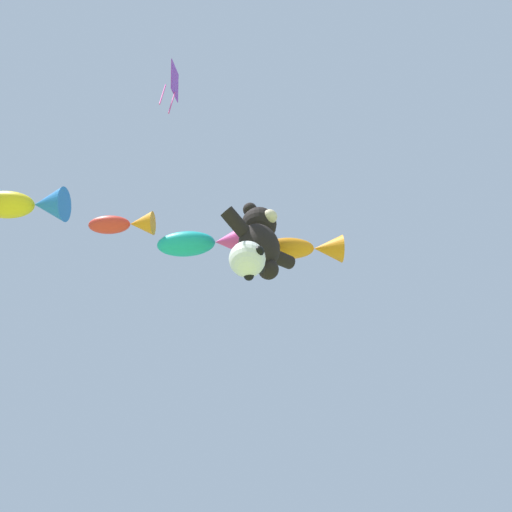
{
  "coord_description": "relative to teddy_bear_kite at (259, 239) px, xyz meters",
  "views": [
    {
      "loc": [
        -3.27,
        -0.46,
        1.06
      ],
      "look_at": [
        1.18,
        4.1,
        9.68
      ],
      "focal_mm": 35.0,
      "sensor_mm": 36.0,
      "label": 1
    }
  ],
  "objects": [
    {
      "name": "soccer_ball_kite",
      "position": [
        -0.61,
        -0.27,
        -1.61
      ],
      "size": [
        0.81,
        0.81,
        0.75
      ],
      "color": "white"
    },
    {
      "name": "teddy_bear_kite",
      "position": [
        0.0,
        0.0,
        0.0
      ],
      "size": [
        2.23,
        0.98,
        2.26
      ],
      "color": "black"
    },
    {
      "name": "fish_kite_goldfin",
      "position": [
        -4.28,
        3.81,
        1.11
      ],
      "size": [
        2.06,
        2.06,
        0.88
      ],
      "color": "yellow"
    },
    {
      "name": "fish_kite_crimson",
      "position": [
        -2.24,
        2.52,
        1.01
      ],
      "size": [
        1.52,
        1.57,
        0.61
      ],
      "color": "red"
    },
    {
      "name": "diamond_kite",
      "position": [
        -3.35,
        -0.29,
        3.25
      ],
      "size": [
        0.83,
        0.78,
        2.74
      ],
      "color": "purple"
    },
    {
      "name": "fish_kite_tangerine",
      "position": [
        1.48,
        -0.28,
        0.79
      ],
      "size": [
        1.91,
        1.87,
        0.72
      ],
      "color": "orange"
    },
    {
      "name": "fish_kite_teal",
      "position": [
        -0.55,
        1.23,
        0.58
      ],
      "size": [
        2.04,
        2.19,
        0.83
      ],
      "color": "#19ADB2"
    }
  ]
}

